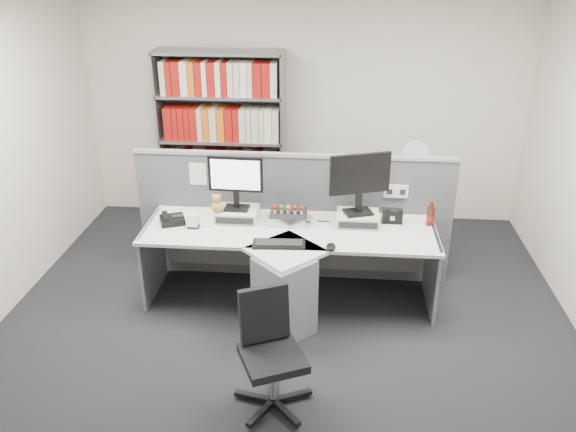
# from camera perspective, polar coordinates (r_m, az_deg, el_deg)

# --- Properties ---
(ground) EXTENTS (5.50, 5.50, 0.00)m
(ground) POSITION_cam_1_polar(r_m,az_deg,el_deg) (4.87, -0.67, -13.13)
(ground) COLOR #24252A
(ground) RESTS_ON ground
(room_shell) EXTENTS (5.04, 5.54, 2.72)m
(room_shell) POSITION_cam_1_polar(r_m,az_deg,el_deg) (4.03, -0.80, 7.43)
(room_shell) COLOR silver
(room_shell) RESTS_ON ground
(partition) EXTENTS (3.00, 0.08, 1.27)m
(partition) POSITION_cam_1_polar(r_m,az_deg,el_deg) (5.60, 0.57, 0.03)
(partition) COLOR #52555D
(partition) RESTS_ON ground
(desk) EXTENTS (2.60, 1.20, 0.72)m
(desk) POSITION_cam_1_polar(r_m,az_deg,el_deg) (5.11, -0.05, -4.99)
(desk) COLOR silver
(desk) RESTS_ON ground
(monitor_riser_left) EXTENTS (0.38, 0.31, 0.10)m
(monitor_riser_left) POSITION_cam_1_polar(r_m,az_deg,el_deg) (5.36, -5.00, 0.19)
(monitor_riser_left) COLOR beige
(monitor_riser_left) RESTS_ON desk
(monitor_riser_right) EXTENTS (0.38, 0.31, 0.10)m
(monitor_riser_right) POSITION_cam_1_polar(r_m,az_deg,el_deg) (5.30, 6.82, -0.24)
(monitor_riser_right) COLOR beige
(monitor_riser_right) RESTS_ON desk
(monitor_left) EXTENTS (0.49, 0.17, 0.50)m
(monitor_left) POSITION_cam_1_polar(r_m,az_deg,el_deg) (5.23, -5.13, 3.68)
(monitor_left) COLOR black
(monitor_left) RESTS_ON monitor_riser_left
(monitor_right) EXTENTS (0.53, 0.24, 0.56)m
(monitor_right) POSITION_cam_1_polar(r_m,az_deg,el_deg) (5.15, 7.02, 3.65)
(monitor_right) COLOR black
(monitor_right) RESTS_ON monitor_riser_right
(desktop_pc) EXTENTS (0.33, 0.29, 0.09)m
(desktop_pc) POSITION_cam_1_polar(r_m,az_deg,el_deg) (5.30, 0.04, -0.10)
(desktop_pc) COLOR black
(desktop_pc) RESTS_ON desk
(figurines) EXTENTS (0.29, 0.05, 0.09)m
(figurines) POSITION_cam_1_polar(r_m,az_deg,el_deg) (5.25, 0.02, 0.77)
(figurines) COLOR beige
(figurines) RESTS_ON desktop_pc
(keyboard) EXTENTS (0.45, 0.19, 0.03)m
(keyboard) POSITION_cam_1_polar(r_m,az_deg,el_deg) (4.89, -0.89, -2.73)
(keyboard) COLOR black
(keyboard) RESTS_ON desk
(mouse) EXTENTS (0.08, 0.12, 0.05)m
(mouse) POSITION_cam_1_polar(r_m,az_deg,el_deg) (4.84, 4.22, -3.02)
(mouse) COLOR black
(mouse) RESTS_ON desk
(desk_phone) EXTENTS (0.27, 0.26, 0.09)m
(desk_phone) POSITION_cam_1_polar(r_m,az_deg,el_deg) (5.38, -11.28, -0.34)
(desk_phone) COLOR black
(desk_phone) RESTS_ON desk
(desk_calendar) EXTENTS (0.11, 0.08, 0.13)m
(desk_calendar) POSITION_cam_1_polar(r_m,az_deg,el_deg) (5.25, -9.26, -0.60)
(desk_calendar) COLOR black
(desk_calendar) RESTS_ON desk
(plush_toy) EXTENTS (0.10, 0.10, 0.17)m
(plush_toy) POSITION_cam_1_polar(r_m,az_deg,el_deg) (5.28, -6.97, 1.13)
(plush_toy) COLOR #A78C37
(plush_toy) RESTS_ON monitor_riser_left
(speaker) EXTENTS (0.18, 0.10, 0.12)m
(speaker) POSITION_cam_1_polar(r_m,az_deg,el_deg) (5.36, 10.12, 0.01)
(speaker) COLOR black
(speaker) RESTS_ON desk
(cola_bottle) EXTENTS (0.07, 0.07, 0.24)m
(cola_bottle) POSITION_cam_1_polar(r_m,az_deg,el_deg) (5.37, 13.75, 0.02)
(cola_bottle) COLOR #3F190A
(cola_bottle) RESTS_ON desk
(shelving_unit) EXTENTS (1.41, 0.40, 2.00)m
(shelving_unit) POSITION_cam_1_polar(r_m,az_deg,el_deg) (6.71, -6.40, 7.10)
(shelving_unit) COLOR gray
(shelving_unit) RESTS_ON ground
(filing_cabinet) EXTENTS (0.45, 0.61, 0.70)m
(filing_cabinet) POSITION_cam_1_polar(r_m,az_deg,el_deg) (6.44, 11.74, -0.01)
(filing_cabinet) COLOR gray
(filing_cabinet) RESTS_ON ground
(desk_fan) EXTENTS (0.30, 0.18, 0.50)m
(desk_fan) POSITION_cam_1_polar(r_m,az_deg,el_deg) (6.20, 12.27, 5.58)
(desk_fan) COLOR white
(desk_fan) RESTS_ON filing_cabinet
(office_chair) EXTENTS (0.57, 0.56, 0.86)m
(office_chair) POSITION_cam_1_polar(r_m,az_deg,el_deg) (4.16, -1.80, -12.71)
(office_chair) COLOR silver
(office_chair) RESTS_ON ground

